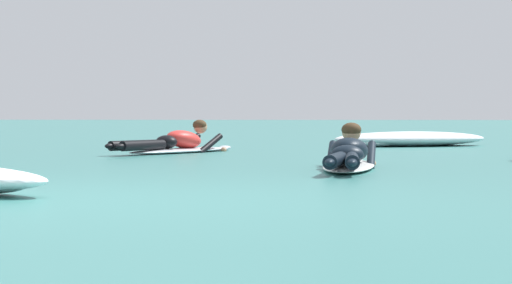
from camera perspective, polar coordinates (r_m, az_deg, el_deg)
The scene contains 4 objects.
ground_plane at distance 16.56m, azimuth -1.31°, elevation -0.32°, with size 120.00×120.00×0.00m, color #387A75.
surfer_near at distance 10.16m, azimuth 5.52°, elevation -0.87°, with size 0.73×2.67×0.54m.
surfer_far at distance 14.29m, azimuth -4.74°, elevation -0.10°, with size 1.71×2.54×0.53m.
whitewater_mid_right at distance 17.39m, azimuth 9.17°, elevation 0.16°, with size 3.14×2.17×0.26m.
Camera 1 is at (1.47, -6.49, 0.61)m, focal length 67.36 mm.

